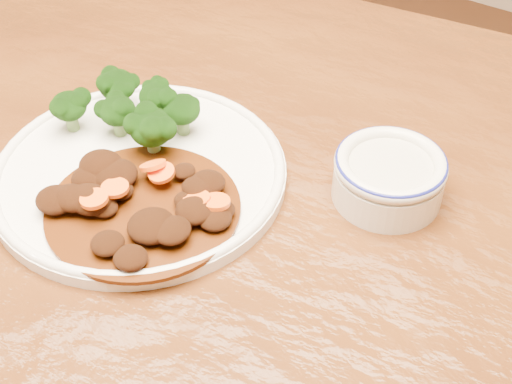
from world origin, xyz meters
The scene contains 5 objects.
dining_table centered at (0.00, 0.00, 0.67)m, with size 1.60×1.08×0.75m.
dinner_plate centered at (-0.06, -0.02, 0.76)m, with size 0.30×0.30×0.02m.
broccoli_florets centered at (-0.10, 0.03, 0.79)m, with size 0.14×0.10×0.05m.
mince_stew centered at (-0.02, -0.07, 0.77)m, with size 0.18×0.18×0.03m.
dip_bowl centered at (0.16, 0.10, 0.78)m, with size 0.11×0.11×0.05m.
Camera 1 is at (0.35, -0.41, 1.23)m, focal length 50.00 mm.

